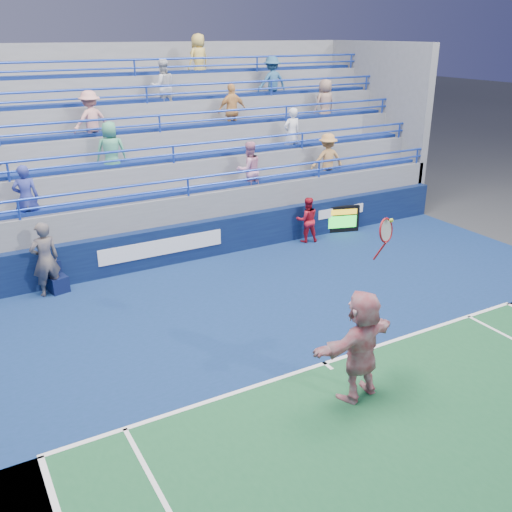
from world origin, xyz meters
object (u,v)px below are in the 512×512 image
judge_chair (58,283)px  line_judge (45,259)px  ball_girl (307,220)px  serve_speed_board (340,219)px  tennis_player (361,345)px

judge_chair → line_judge: 0.76m
ball_girl → serve_speed_board: bearing=-154.3°
ball_girl → line_judge: bearing=18.0°
judge_chair → ball_girl: 7.62m
judge_chair → line_judge: line_judge is taller
tennis_player → line_judge: (-4.05, 7.17, -0.09)m
serve_speed_board → tennis_player: 9.12m
judge_chair → line_judge: size_ratio=0.40×
serve_speed_board → tennis_player: tennis_player is taller
line_judge → judge_chair: bearing=-173.1°
tennis_player → line_judge: tennis_player is taller
judge_chair → ball_girl: (7.60, -0.01, 0.47)m
judge_chair → ball_girl: ball_girl is taller
line_judge → ball_girl: (7.84, 0.06, -0.24)m
serve_speed_board → line_judge: size_ratio=0.66×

